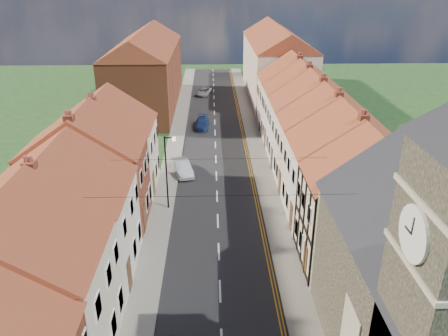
% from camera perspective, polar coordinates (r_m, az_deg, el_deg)
% --- Properties ---
extents(road, '(7.00, 90.00, 0.02)m').
position_cam_1_polar(road, '(44.03, -1.07, 1.16)').
color(road, black).
rests_on(road, ground).
extents(pavement_left, '(1.80, 90.00, 0.12)m').
position_cam_1_polar(pavement_left, '(44.20, -6.79, 1.15)').
color(pavement_left, slate).
rests_on(pavement_left, ground).
extents(pavement_right, '(1.80, 90.00, 0.12)m').
position_cam_1_polar(pavement_right, '(44.27, 4.63, 1.28)').
color(pavement_right, slate).
rests_on(pavement_right, ground).
extents(cottage_r_tudor, '(8.30, 5.20, 9.00)m').
position_cam_1_polar(cottage_r_tudor, '(28.19, 18.56, -4.07)').
color(cottage_r_tudor, beige).
rests_on(cottage_r_tudor, ground).
extents(cottage_r_white_near, '(8.30, 6.00, 9.00)m').
position_cam_1_polar(cottage_r_white_near, '(32.79, 15.61, 0.37)').
color(cottage_r_white_near, silver).
rests_on(cottage_r_white_near, ground).
extents(cottage_r_cream_mid, '(8.30, 5.20, 9.00)m').
position_cam_1_polar(cottage_r_cream_mid, '(37.60, 13.35, 3.70)').
color(cottage_r_cream_mid, beige).
rests_on(cottage_r_cream_mid, ground).
extents(cottage_r_pink, '(8.30, 6.00, 9.00)m').
position_cam_1_polar(cottage_r_pink, '(42.55, 11.60, 6.24)').
color(cottage_r_pink, silver).
rests_on(cottage_r_pink, ground).
extents(cottage_r_white_far, '(8.30, 5.20, 9.00)m').
position_cam_1_polar(cottage_r_white_far, '(47.60, 10.21, 8.26)').
color(cottage_r_white_far, silver).
rests_on(cottage_r_white_far, ground).
extents(cottage_r_cream_far, '(8.30, 6.00, 9.00)m').
position_cam_1_polar(cottage_r_cream_far, '(52.72, 9.07, 9.87)').
color(cottage_r_cream_far, beige).
rests_on(cottage_r_cream_far, ground).
extents(cottage_l_cream, '(8.30, 6.30, 9.10)m').
position_cam_1_polar(cottage_l_cream, '(22.34, -25.61, -13.18)').
color(cottage_l_cream, beige).
rests_on(cottage_l_cream, ground).
extents(cottage_l_white, '(8.30, 6.90, 8.80)m').
position_cam_1_polar(cottage_l_white, '(27.38, -20.60, -5.49)').
color(cottage_l_white, silver).
rests_on(cottage_l_white, ground).
extents(cottage_l_brick_mid, '(8.30, 5.70, 9.10)m').
position_cam_1_polar(cottage_l_brick_mid, '(32.52, -17.48, 0.03)').
color(cottage_l_brick_mid, brown).
rests_on(cottage_l_brick_mid, ground).
extents(cottage_l_pink, '(8.30, 6.30, 8.80)m').
position_cam_1_polar(cottage_l_pink, '(37.77, -15.28, 3.41)').
color(cottage_l_pink, beige).
rests_on(cottage_l_pink, ground).
extents(block_right_far, '(8.30, 24.20, 10.50)m').
position_cam_1_polar(block_right_far, '(67.31, 6.80, 13.79)').
color(block_right_far, beige).
rests_on(block_right_far, ground).
extents(block_left_far, '(8.30, 24.20, 10.50)m').
position_cam_1_polar(block_left_far, '(62.34, -10.14, 12.76)').
color(block_left_far, brown).
rests_on(block_left_far, ground).
extents(lamppost, '(0.88, 0.15, 6.00)m').
position_cam_1_polar(lamppost, '(33.63, -7.41, -0.04)').
color(lamppost, black).
rests_on(lamppost, pavement_left).
extents(car_mid, '(2.50, 4.20, 1.31)m').
position_cam_1_polar(car_mid, '(40.78, -5.52, 0.09)').
color(car_mid, '#9FA2A6').
rests_on(car_mid, ground).
extents(car_far, '(1.77, 4.07, 1.16)m').
position_cam_1_polar(car_far, '(53.11, -2.83, 5.88)').
color(car_far, navy).
rests_on(car_far, ground).
extents(car_distant, '(2.65, 4.27, 1.10)m').
position_cam_1_polar(car_distant, '(67.99, -2.63, 9.94)').
color(car_distant, '#9EA1A5').
rests_on(car_distant, ground).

